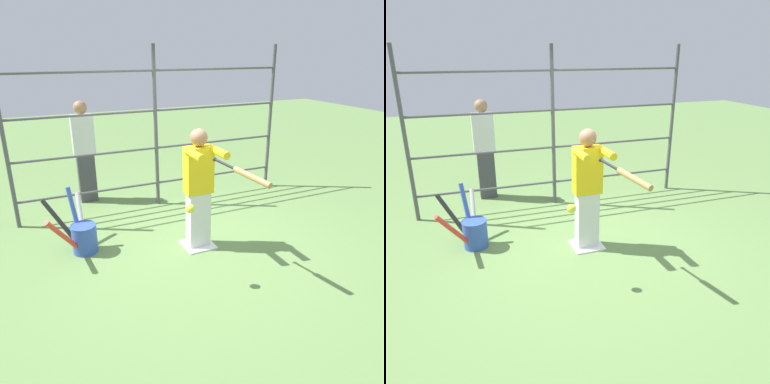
# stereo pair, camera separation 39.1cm
# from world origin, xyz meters

# --- Properties ---
(ground_plane) EXTENTS (24.00, 24.00, 0.00)m
(ground_plane) POSITION_xyz_m (0.00, 0.00, 0.00)
(ground_plane) COLOR #608447
(home_plate) EXTENTS (0.40, 0.40, 0.02)m
(home_plate) POSITION_xyz_m (0.00, 0.00, 0.01)
(home_plate) COLOR white
(home_plate) RESTS_ON ground
(fence_backstop) EXTENTS (4.44, 0.06, 2.56)m
(fence_backstop) POSITION_xyz_m (0.00, -1.60, 1.28)
(fence_backstop) COLOR #4C4C51
(fence_backstop) RESTS_ON ground
(batter) EXTENTS (0.41, 0.54, 1.59)m
(batter) POSITION_xyz_m (0.00, 0.02, 0.86)
(batter) COLOR silver
(batter) RESTS_ON ground
(baseball_bat_swinging) EXTENTS (0.26, 0.83, 0.14)m
(baseball_bat_swinging) POSITION_xyz_m (-0.12, 0.91, 1.26)
(baseball_bat_swinging) COLOR black
(softball_in_flight) EXTENTS (0.10, 0.10, 0.10)m
(softball_in_flight) POSITION_xyz_m (0.46, 0.78, 0.93)
(softball_in_flight) COLOR yellow
(bat_bucket) EXTENTS (0.64, 0.94, 0.83)m
(bat_bucket) POSITION_xyz_m (1.44, -0.48, 0.23)
(bat_bucket) COLOR #3351B2
(bat_bucket) RESTS_ON ground
(bystander_behind_fence) EXTENTS (0.35, 0.22, 1.71)m
(bystander_behind_fence) POSITION_xyz_m (1.05, -2.24, 0.89)
(bystander_behind_fence) COLOR #3F3F47
(bystander_behind_fence) RESTS_ON ground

